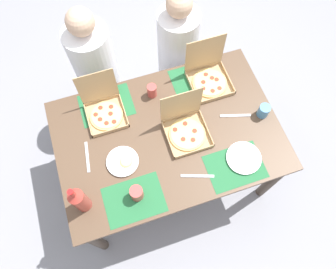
# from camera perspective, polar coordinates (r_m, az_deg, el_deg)

# --- Properties ---
(ground_plane) EXTENTS (6.00, 6.00, 0.00)m
(ground_plane) POSITION_cam_1_polar(r_m,az_deg,el_deg) (2.85, -0.00, -6.22)
(ground_plane) COLOR gray
(dining_table) EXTENTS (1.48, 0.99, 0.76)m
(dining_table) POSITION_cam_1_polar(r_m,az_deg,el_deg) (2.23, -0.00, -1.13)
(dining_table) COLOR #3F3328
(dining_table) RESTS_ON ground_plane
(placemat_near_left) EXTENTS (0.36, 0.26, 0.00)m
(placemat_near_left) POSITION_cam_1_polar(r_m,az_deg,el_deg) (2.01, -6.02, -11.39)
(placemat_near_left) COLOR #236638
(placemat_near_left) RESTS_ON dining_table
(placemat_near_right) EXTENTS (0.36, 0.26, 0.00)m
(placemat_near_right) POSITION_cam_1_polar(r_m,az_deg,el_deg) (2.09, 11.77, -5.57)
(placemat_near_right) COLOR #236638
(placemat_near_right) RESTS_ON dining_table
(placemat_far_left) EXTENTS (0.36, 0.26, 0.00)m
(placemat_far_left) POSITION_cam_1_polar(r_m,az_deg,el_deg) (2.27, -10.84, 5.16)
(placemat_far_left) COLOR #236638
(placemat_far_left) RESTS_ON dining_table
(placemat_far_right) EXTENTS (0.36, 0.26, 0.00)m
(placemat_far_right) POSITION_cam_1_polar(r_m,az_deg,el_deg) (2.35, 5.11, 9.73)
(placemat_far_right) COLOR #236638
(placemat_far_right) RESTS_ON dining_table
(pizza_box_corner_right) EXTENTS (0.27, 0.28, 0.31)m
(pizza_box_corner_right) POSITION_cam_1_polar(r_m,az_deg,el_deg) (2.10, 3.19, 1.19)
(pizza_box_corner_right) COLOR tan
(pizza_box_corner_right) RESTS_ON dining_table
(pizza_box_corner_left) EXTENTS (0.28, 0.29, 0.32)m
(pizza_box_corner_left) POSITION_cam_1_polar(r_m,az_deg,el_deg) (2.31, 7.19, 10.17)
(pizza_box_corner_left) COLOR tan
(pizza_box_corner_left) RESTS_ON dining_table
(pizza_box_edge_far) EXTENTS (0.25, 0.29, 0.29)m
(pizza_box_edge_far) POSITION_cam_1_polar(r_m,az_deg,el_deg) (2.20, -11.16, 4.38)
(pizza_box_edge_far) COLOR tan
(pizza_box_edge_far) RESTS_ON dining_table
(plate_near_left) EXTENTS (0.22, 0.22, 0.02)m
(plate_near_left) POSITION_cam_1_polar(r_m,az_deg,el_deg) (2.12, 13.22, -4.06)
(plate_near_left) COLOR white
(plate_near_left) RESTS_ON dining_table
(plate_near_right) EXTENTS (0.21, 0.21, 0.03)m
(plate_near_right) POSITION_cam_1_polar(r_m,az_deg,el_deg) (2.07, -7.96, -4.74)
(plate_near_right) COLOR white
(plate_near_right) RESTS_ON dining_table
(soda_bottle) EXTENTS (0.09, 0.09, 0.32)m
(soda_bottle) POSITION_cam_1_polar(r_m,az_deg,el_deg) (1.93, -15.40, -11.06)
(soda_bottle) COLOR #B2382D
(soda_bottle) RESTS_ON dining_table
(cup_clear_right) EXTENTS (0.08, 0.08, 0.11)m
(cup_clear_right) POSITION_cam_1_polar(r_m,az_deg,el_deg) (1.96, -5.55, -10.28)
(cup_clear_right) COLOR #BF4742
(cup_clear_right) RESTS_ON dining_table
(cup_spare) EXTENTS (0.08, 0.08, 0.09)m
(cup_spare) POSITION_cam_1_polar(r_m,az_deg,el_deg) (2.25, 16.53, 4.03)
(cup_spare) COLOR teal
(cup_spare) RESTS_ON dining_table
(cup_red) EXTENTS (0.07, 0.07, 0.10)m
(cup_red) POSITION_cam_1_polar(r_m,az_deg,el_deg) (2.23, -2.86, 7.74)
(cup_red) COLOR #BF4742
(cup_red) RESTS_ON dining_table
(knife_by_far_left) EXTENTS (0.21, 0.08, 0.00)m
(knife_by_far_left) POSITION_cam_1_polar(r_m,az_deg,el_deg) (2.24, 11.83, 3.30)
(knife_by_far_left) COLOR #B7B7BC
(knife_by_far_left) RESTS_ON dining_table
(knife_by_near_left) EXTENTS (0.04, 0.21, 0.00)m
(knife_by_near_left) POSITION_cam_1_polar(r_m,az_deg,el_deg) (2.13, -14.06, -3.86)
(knife_by_near_left) COLOR #B7B7BC
(knife_by_near_left) RESTS_ON dining_table
(knife_by_far_right) EXTENTS (0.20, 0.09, 0.00)m
(knife_by_far_right) POSITION_cam_1_polar(r_m,az_deg,el_deg) (2.04, 5.22, -7.31)
(knife_by_far_right) COLOR #B7B7BC
(knife_by_far_right) RESTS_ON dining_table
(diner_left_seat) EXTENTS (0.32, 0.32, 1.24)m
(diner_left_seat) POSITION_cam_1_polar(r_m,az_deg,el_deg) (2.67, -12.21, 10.28)
(diner_left_seat) COLOR white
(diner_left_seat) RESTS_ON ground_plane
(diner_right_seat) EXTENTS (0.32, 0.32, 1.17)m
(diner_right_seat) POSITION_cam_1_polar(r_m,az_deg,el_deg) (2.76, 1.63, 13.76)
(diner_right_seat) COLOR white
(diner_right_seat) RESTS_ON ground_plane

